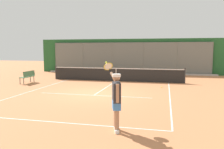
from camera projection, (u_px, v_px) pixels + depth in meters
ground_plane at (96, 94)px, 12.05m from camera, size 60.00×60.00×0.00m
court_line_markings at (92, 96)px, 11.37m from camera, size 7.56×9.78×0.01m
fence_backdrop at (129, 56)px, 22.38m from camera, size 18.01×1.37×3.32m
tennis_net at (116, 74)px, 16.73m from camera, size 9.71×0.09×1.07m
tennis_player at (116, 98)px, 6.46m from camera, size 0.77×1.25×1.94m
tennis_ball_by_sideline at (162, 87)px, 13.97m from camera, size 0.07×0.07×0.07m
tennis_ball_near_baseline at (120, 85)px, 14.72m from camera, size 0.07×0.07×0.07m
courtside_bench at (28, 76)px, 15.74m from camera, size 0.40×1.30×0.84m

